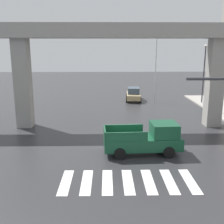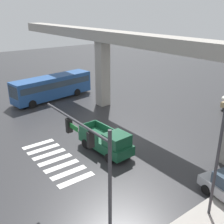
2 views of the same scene
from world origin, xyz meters
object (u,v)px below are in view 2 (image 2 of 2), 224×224
pickup_truck (108,142)px  street_lamp_near_corner (220,145)px  city_bus (52,86)px  traffic_signal_mast (90,151)px

pickup_truck → street_lamp_near_corner: bearing=2.2°
pickup_truck → city_bus: size_ratio=0.47×
street_lamp_near_corner → city_bus: bearing=174.6°
traffic_signal_mast → pickup_truck: bearing=137.0°
city_bus → traffic_signal_mast: (21.37, -7.91, 2.66)m
pickup_truck → traffic_signal_mast: traffic_signal_mast is taller
pickup_truck → traffic_signal_mast: (5.56, -5.19, 3.39)m
city_bus → traffic_signal_mast: bearing=-20.3°
city_bus → street_lamp_near_corner: (25.15, -2.37, 2.83)m
pickup_truck → city_bus: bearing=170.2°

